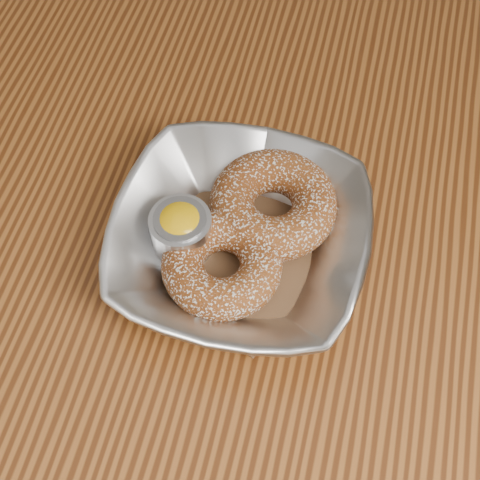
% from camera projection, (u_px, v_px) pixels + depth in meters
% --- Properties ---
extents(ground_plane, '(4.00, 4.00, 0.00)m').
position_uv_depth(ground_plane, '(264.00, 453.00, 1.26)').
color(ground_plane, '#565659').
rests_on(ground_plane, ground).
extents(table, '(1.20, 0.80, 0.75)m').
position_uv_depth(table, '(283.00, 305.00, 0.70)').
color(table, brown).
rests_on(table, ground_plane).
extents(serving_bowl, '(0.22, 0.22, 0.06)m').
position_uv_depth(serving_bowl, '(240.00, 241.00, 0.59)').
color(serving_bowl, '#B6B8BD').
rests_on(serving_bowl, table).
extents(parchment, '(0.19, 0.19, 0.00)m').
position_uv_depth(parchment, '(240.00, 252.00, 0.60)').
color(parchment, brown).
rests_on(parchment, table).
extents(donut_back, '(0.14, 0.14, 0.04)m').
position_uv_depth(donut_back, '(273.00, 204.00, 0.61)').
color(donut_back, brown).
rests_on(donut_back, parchment).
extents(donut_front, '(0.13, 0.13, 0.04)m').
position_uv_depth(donut_front, '(222.00, 264.00, 0.58)').
color(donut_front, brown).
rests_on(donut_front, parchment).
extents(ramekin, '(0.05, 0.05, 0.05)m').
position_uv_depth(ramekin, '(181.00, 231.00, 0.59)').
color(ramekin, '#B6B8BD').
rests_on(ramekin, table).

